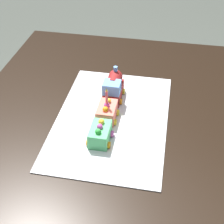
% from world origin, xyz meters
% --- Properties ---
extents(dining_table, '(1.40, 1.00, 0.74)m').
position_xyz_m(dining_table, '(0.00, 0.00, 0.63)').
color(dining_table, black).
rests_on(dining_table, ground).
extents(cake_board, '(0.60, 0.40, 0.00)m').
position_xyz_m(cake_board, '(-0.04, 0.05, 0.74)').
color(cake_board, silver).
rests_on(cake_board, dining_table).
extents(cake_locomotive, '(0.14, 0.08, 0.12)m').
position_xyz_m(cake_locomotive, '(-0.17, 0.03, 0.79)').
color(cake_locomotive, maroon).
rests_on(cake_locomotive, cake_board).
extents(cake_car_tanker_coral, '(0.10, 0.08, 0.07)m').
position_xyz_m(cake_car_tanker_coral, '(-0.04, 0.03, 0.77)').
color(cake_car_tanker_coral, '#F27260').
rests_on(cake_car_tanker_coral, cake_board).
extents(cake_car_flatbed_mint_green, '(0.10, 0.08, 0.07)m').
position_xyz_m(cake_car_flatbed_mint_green, '(0.08, 0.03, 0.77)').
color(cake_car_flatbed_mint_green, '#59CC7A').
rests_on(cake_car_flatbed_mint_green, cake_board).
extents(birthday_candle, '(0.01, 0.01, 0.06)m').
position_xyz_m(birthday_candle, '(-0.04, 0.03, 0.85)').
color(birthday_candle, '#F24C59').
rests_on(birthday_candle, cake_car_tanker_coral).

